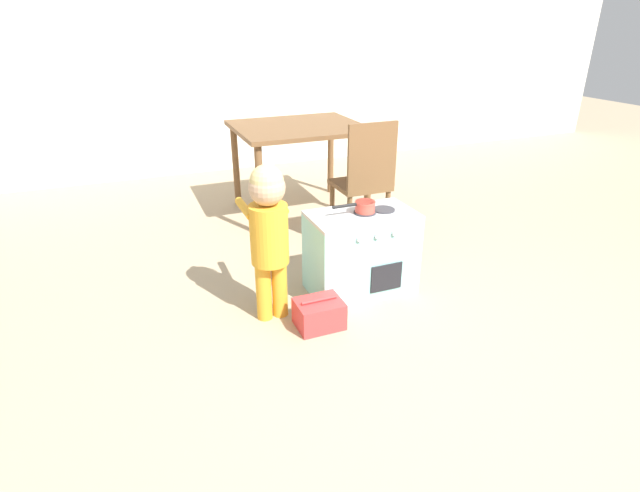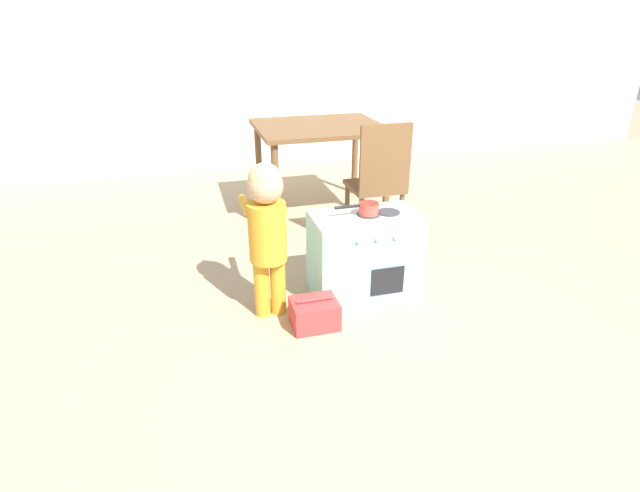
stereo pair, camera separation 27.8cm
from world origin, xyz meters
TOP-DOWN VIEW (x-y plane):
  - ground_plane at (0.00, 0.00)m, footprint 16.00×16.00m
  - wall_back at (0.00, 4.00)m, footprint 10.00×0.06m
  - play_kitchen at (0.05, 1.04)m, footprint 0.62×0.37m
  - toy_pot at (0.06, 1.04)m, footprint 0.26×0.12m
  - child_figure at (-0.54, 0.95)m, footprint 0.23×0.36m
  - toy_basket at (-0.33, 0.76)m, footprint 0.25×0.20m
  - dining_table at (0.18, 2.45)m, footprint 1.02×0.88m
  - dining_chair_near at (0.38, 1.66)m, footprint 0.36×0.36m

SIDE VIEW (x-z plane):
  - ground_plane at x=0.00m, z-range 0.00..0.00m
  - toy_basket at x=-0.33m, z-range -0.01..0.16m
  - play_kitchen at x=0.05m, z-range 0.00..0.51m
  - dining_chair_near at x=0.38m, z-range 0.03..0.93m
  - toy_pot at x=0.06m, z-range 0.51..0.58m
  - child_figure at x=-0.54m, z-range 0.12..0.99m
  - dining_table at x=0.18m, z-range 0.27..1.01m
  - wall_back at x=0.00m, z-range 0.00..2.60m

